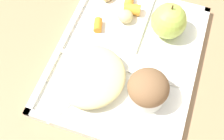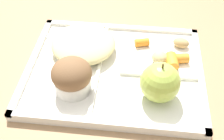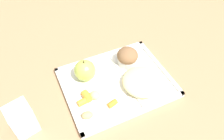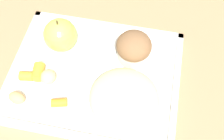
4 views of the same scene
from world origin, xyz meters
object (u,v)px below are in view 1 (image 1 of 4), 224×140
plastic_fork (83,93)px  green_apple (169,21)px  lunch_tray (126,58)px  bran_muffin (148,89)px

plastic_fork → green_apple: bearing=148.7°
lunch_tray → green_apple: size_ratio=4.31×
lunch_tray → green_apple: green_apple is taller
bran_muffin → plastic_fork: bran_muffin is taller
lunch_tray → green_apple: (-0.09, 0.06, 0.04)m
lunch_tray → green_apple: 0.12m
plastic_fork → lunch_tray: bearing=152.3°
lunch_tray → bran_muffin: bearing=40.6°
green_apple → lunch_tray: bearing=-35.2°
bran_muffin → plastic_fork: 0.13m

